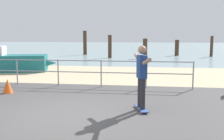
# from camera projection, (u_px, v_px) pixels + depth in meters

# --- Properties ---
(ground_plane) EXTENTS (24.00, 10.00, 0.04)m
(ground_plane) POSITION_uv_depth(u_px,v_px,m) (49.00, 130.00, 5.59)
(ground_plane) COLOR #474444
(ground_plane) RESTS_ON ground
(beach_strip) EXTENTS (24.00, 6.00, 0.04)m
(beach_strip) POSITION_uv_depth(u_px,v_px,m) (106.00, 74.00, 13.45)
(beach_strip) COLOR tan
(beach_strip) RESTS_ON ground
(sea_surface) EXTENTS (72.00, 50.00, 0.04)m
(sea_surface) POSITION_uv_depth(u_px,v_px,m) (134.00, 47.00, 40.95)
(sea_surface) COLOR #849EA3
(sea_surface) RESTS_ON ground
(railing_fence) EXTENTS (11.95, 0.05, 1.05)m
(railing_fence) POSITION_uv_depth(u_px,v_px,m) (37.00, 68.00, 10.31)
(railing_fence) COLOR gray
(railing_fence) RESTS_ON ground
(sailboat) EXTENTS (5.06, 2.44, 4.46)m
(sailboat) POSITION_uv_depth(u_px,v_px,m) (8.00, 62.00, 14.25)
(sailboat) COLOR #19666B
(sailboat) RESTS_ON ground
(skateboard) EXTENTS (0.41, 0.82, 0.08)m
(skateboard) POSITION_uv_depth(u_px,v_px,m) (141.00, 108.00, 6.97)
(skateboard) COLOR #334C8C
(skateboard) RESTS_ON ground
(skateboarder) EXTENTS (0.48, 1.42, 1.65)m
(skateboarder) POSITION_uv_depth(u_px,v_px,m) (142.00, 73.00, 6.84)
(skateboarder) COLOR #26262B
(skateboarder) RESTS_ON skateboard
(groyne_post_0) EXTENTS (0.35, 0.35, 2.37)m
(groyne_post_0) POSITION_uv_depth(u_px,v_px,m) (85.00, 43.00, 26.03)
(groyne_post_0) COLOR #422D1E
(groyne_post_0) RESTS_ON ground
(groyne_post_1) EXTENTS (0.31, 0.31, 1.97)m
(groyne_post_1) POSITION_uv_depth(u_px,v_px,m) (110.00, 47.00, 22.36)
(groyne_post_1) COLOR #422D1E
(groyne_post_1) RESTS_ON ground
(groyne_post_2) EXTENTS (0.37, 0.37, 1.67)m
(groyne_post_2) POSITION_uv_depth(u_px,v_px,m) (145.00, 48.00, 22.18)
(groyne_post_2) COLOR #422D1E
(groyne_post_2) RESTS_ON ground
(groyne_post_3) EXTENTS (0.39, 0.39, 1.51)m
(groyne_post_3) POSITION_uv_depth(u_px,v_px,m) (177.00, 48.00, 24.92)
(groyne_post_3) COLOR #422D1E
(groyne_post_3) RESTS_ON ground
(groyne_post_4) EXTENTS (0.26, 0.26, 1.87)m
(groyne_post_4) POSITION_uv_depth(u_px,v_px,m) (212.00, 46.00, 23.72)
(groyne_post_4) COLOR #422D1E
(groyne_post_4) RESTS_ON ground
(traffic_cone) EXTENTS (0.36, 0.36, 0.50)m
(traffic_cone) POSITION_uv_depth(u_px,v_px,m) (8.00, 86.00, 9.00)
(traffic_cone) COLOR #E55919
(traffic_cone) RESTS_ON ground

